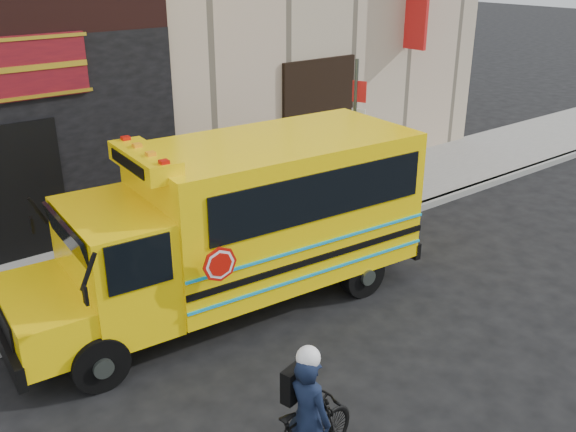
% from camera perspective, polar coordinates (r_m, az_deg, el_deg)
% --- Properties ---
extents(ground, '(120.00, 120.00, 0.00)m').
position_cam_1_polar(ground, '(10.44, 5.41, -9.61)').
color(ground, black).
rests_on(ground, ground).
extents(curb, '(40.00, 0.20, 0.15)m').
position_cam_1_polar(curb, '(12.16, -2.99, -4.20)').
color(curb, gray).
rests_on(curb, ground).
extents(sidewalk, '(40.00, 3.00, 0.15)m').
position_cam_1_polar(sidewalk, '(13.30, -6.73, -1.88)').
color(sidewalk, slate).
rests_on(sidewalk, ground).
extents(school_bus, '(7.04, 2.65, 2.92)m').
position_cam_1_polar(school_bus, '(10.42, -3.99, -0.26)').
color(school_bus, black).
rests_on(school_bus, ground).
extents(sign_pole, '(0.14, 0.29, 3.51)m').
position_cam_1_polar(sign_pole, '(13.76, 5.95, 7.17)').
color(sign_pole, '#444C47').
rests_on(sign_pole, ground).
extents(cyclist, '(0.51, 0.66, 1.59)m').
position_cam_1_polar(cyclist, '(7.33, 1.73, -17.78)').
color(cyclist, black).
rests_on(cyclist, ground).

